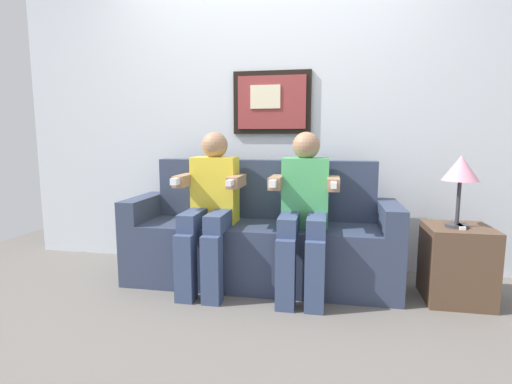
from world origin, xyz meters
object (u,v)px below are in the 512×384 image
person_on_left (210,204)px  side_table_right (456,264)px  person_on_right (304,207)px  table_lamp (461,172)px  spare_remote_on_table (460,226)px  couch (260,240)px

person_on_left → side_table_right: (1.66, 0.06, -0.36)m
person_on_right → table_lamp: person_on_right is taller
table_lamp → spare_remote_on_table: table_lamp is taller
couch → spare_remote_on_table: size_ratio=15.05×
couch → person_on_left: (-0.33, -0.17, 0.29)m
person_on_left → side_table_right: 1.70m
person_on_right → spare_remote_on_table: size_ratio=8.54×
person_on_right → spare_remote_on_table: bearing=0.9°
couch → table_lamp: bearing=-5.7°
couch → person_on_left: person_on_left is taller
side_table_right → table_lamp: (-0.02, -0.02, 0.61)m
couch → person_on_right: person_on_right is taller
couch → spare_remote_on_table: (1.32, -0.15, 0.20)m
couch → person_on_right: size_ratio=1.76×
table_lamp → spare_remote_on_table: (0.01, -0.02, -0.35)m
person_on_right → table_lamp: size_ratio=2.41×
table_lamp → spare_remote_on_table: bearing=-61.8°
person_on_right → spare_remote_on_table: 0.99m
person_on_left → side_table_right: person_on_left is taller
person_on_right → person_on_left: bearing=180.0°
person_on_left → spare_remote_on_table: 1.65m
person_on_left → person_on_right: 0.66m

